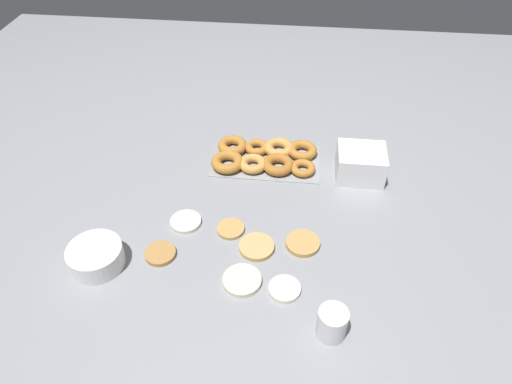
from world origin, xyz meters
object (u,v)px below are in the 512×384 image
pancake_0 (242,280)px  paper_cup (332,323)px  pancake_5 (186,222)px  batter_bowl (96,257)px  pancake_1 (160,254)px  pancake_4 (257,247)px  pancake_3 (231,229)px  donut_tray (264,157)px  pancake_2 (303,243)px  pancake_6 (284,289)px  container_stack (360,163)px

pancake_0 → paper_cup: bearing=151.5°
pancake_5 → batter_bowl: size_ratio=0.62×
pancake_1 → paper_cup: size_ratio=1.02×
pancake_1 → pancake_4: (-0.27, -0.05, 0.00)m
pancake_3 → donut_tray: 0.35m
pancake_2 → paper_cup: (-0.08, 0.28, 0.04)m
pancake_0 → pancake_6: (-0.12, 0.02, -0.00)m
batter_bowl → paper_cup: size_ratio=1.75×
pancake_3 → paper_cup: size_ratio=0.96×
container_stack → pancake_5: bearing=28.2°
pancake_6 → container_stack: container_stack is taller
pancake_4 → donut_tray: 0.41m
pancake_6 → pancake_2: bearing=-104.5°
batter_bowl → paper_cup: 0.66m
pancake_0 → donut_tray: 0.53m
donut_tray → batter_bowl: bearing=50.7°
pancake_5 → pancake_6: 0.38m
pancake_2 → batter_bowl: 0.58m
paper_cup → donut_tray: bearing=-71.1°
pancake_5 → container_stack: 0.61m
pancake_1 → pancake_3: pancake_1 is taller
donut_tray → pancake_4: bearing=92.4°
pancake_6 → paper_cup: paper_cup is taller
pancake_2 → container_stack: size_ratio=0.63×
pancake_6 → pancake_4: bearing=-57.0°
donut_tray → batter_bowl: 0.66m
pancake_0 → pancake_2: same height
pancake_3 → pancake_0: bearing=107.6°
pancake_5 → donut_tray: (-0.21, -0.33, 0.01)m
pancake_2 → paper_cup: paper_cup is taller
pancake_4 → pancake_6: pancake_4 is taller
pancake_2 → pancake_5: (0.36, -0.05, -0.00)m
pancake_3 → donut_tray: bearing=-101.2°
pancake_1 → pancake_2: (-0.40, -0.08, 0.00)m
pancake_0 → pancake_2: bearing=-136.4°
pancake_5 → paper_cup: bearing=143.0°
pancake_6 → donut_tray: 0.56m
pancake_4 → batter_bowl: bearing=13.4°
pancake_2 → batter_bowl: (0.57, 0.13, 0.02)m
pancake_1 → container_stack: (-0.58, -0.42, 0.04)m
pancake_3 → paper_cup: paper_cup is taller
pancake_2 → pancake_5: pancake_2 is taller
pancake_2 → donut_tray: bearing=-68.6°
pancake_6 → donut_tray: donut_tray is taller
pancake_2 → pancake_3: 0.22m
batter_bowl → pancake_3: bearing=-154.5°
pancake_5 → container_stack: size_ratio=0.59×
pancake_5 → container_stack: (-0.54, -0.29, 0.04)m
pancake_2 → pancake_1: bearing=11.6°
pancake_2 → pancake_4: (0.13, 0.03, 0.00)m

